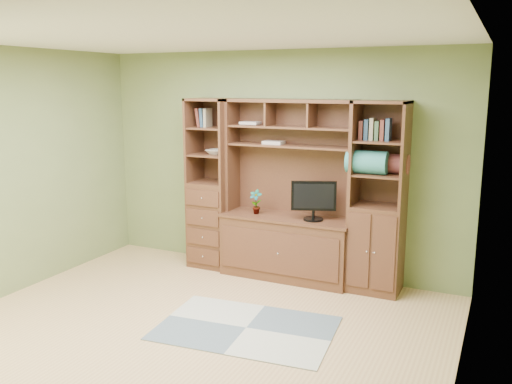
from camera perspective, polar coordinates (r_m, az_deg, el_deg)
The scene contains 11 objects.
room at distance 4.67m, azimuth -7.43°, elevation -0.11°, with size 4.60×4.10×2.64m.
center_hutch at distance 6.13m, azimuth 3.27°, elevation 0.10°, with size 1.54×0.53×2.05m, color #4E2C1B.
left_tower at distance 6.60m, azimuth -4.68°, elevation 0.88°, with size 0.50×0.45×2.05m, color #4E2C1B.
right_tower at distance 5.88m, azimuth 12.73°, elevation -0.66°, with size 0.55×0.45×2.05m, color #4E2C1B.
rug at distance 5.15m, azimuth -1.05°, elevation -14.13°, with size 1.59×1.06×0.01m, color gray.
monitor at distance 5.98m, azimuth 6.10°, elevation -0.14°, with size 0.50×0.22×0.61m, color black.
orchid at distance 6.28m, azimuth -0.02°, elevation -1.04°, with size 0.15×0.10×0.29m, color #AF4D3B.
magazines at distance 6.21m, azimuth 1.88°, elevation 5.24°, with size 0.23×0.17×0.03m, color #B1A196.
bowl at distance 6.51m, azimuth -4.28°, elevation 4.24°, with size 0.22×0.22×0.05m, color beige.
blanket_teal at distance 5.79m, azimuth 11.61°, elevation 3.10°, with size 0.42×0.24×0.24m, color teal.
blanket_red at distance 5.87m, azimuth 13.99°, elevation 2.92°, with size 0.37×0.21×0.21m, color brown.
Camera 1 is at (2.47, -3.85, 2.22)m, focal length 38.00 mm.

